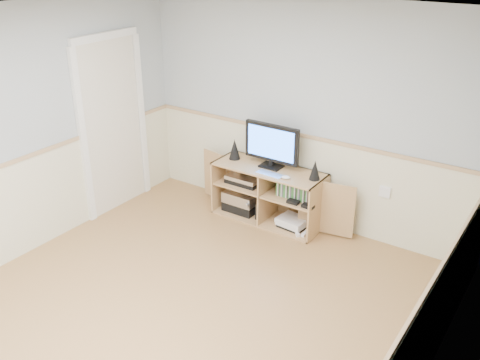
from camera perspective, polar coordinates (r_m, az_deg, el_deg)
name	(u,v)px	position (r m, az deg, el deg)	size (l,w,h in m)	color
room	(172,186)	(4.29, -7.29, -0.63)	(4.04, 4.54, 2.54)	tan
media_cabinet	(271,192)	(6.18, 3.31, -1.29)	(2.02, 0.48, 0.65)	tan
monitor	(272,144)	(5.94, 3.41, 3.83)	(0.66, 0.18, 0.50)	black
speaker_left	(235,149)	(6.21, -0.58, 3.32)	(0.13, 0.13, 0.24)	black
speaker_right	(315,170)	(5.73, 7.99, 1.06)	(0.12, 0.12, 0.22)	black
keyboard	(270,174)	(5.84, 3.20, 0.63)	(0.31, 0.12, 0.01)	silver
mouse	(286,177)	(5.75, 4.91, 0.28)	(0.10, 0.06, 0.04)	white
av_components	(243,195)	(6.35, 0.35, -1.65)	(0.50, 0.30, 0.47)	black
game_consoles	(292,222)	(6.10, 5.59, -4.50)	(0.45, 0.30, 0.11)	white
game_cases	(294,190)	(5.90, 5.82, -1.04)	(0.39, 0.14, 0.19)	#3F8C3F
wall_outlet	(385,192)	(5.76, 15.21, -1.22)	(0.12, 0.03, 0.12)	white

